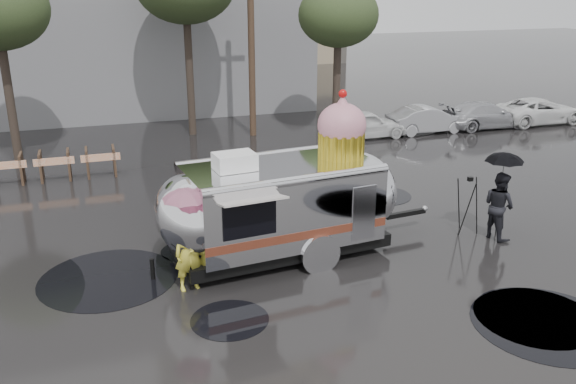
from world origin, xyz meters
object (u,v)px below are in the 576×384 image
object	(u,v)px
airstream_trailer	(284,200)
person_right	(499,205)
person_left	(188,253)
tripod	(468,199)

from	to	relation	value
airstream_trailer	person_right	xyz separation A→B (m)	(5.68, -0.74, -0.53)
person_right	airstream_trailer	bearing A→B (deg)	72.74
person_left	person_right	distance (m)	8.21
airstream_trailer	person_left	xyz separation A→B (m)	(-2.52, -1.04, -0.57)
person_left	person_right	size ratio (longest dim) A/B	0.96
tripod	person_left	bearing A→B (deg)	-168.16
airstream_trailer	tripod	bearing A→B (deg)	-8.15
person_left	tripod	xyz separation A→B (m)	(7.63, 0.84, 0.08)
person_left	airstream_trailer	bearing A→B (deg)	11.27
person_left	tripod	bearing A→B (deg)	-4.82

